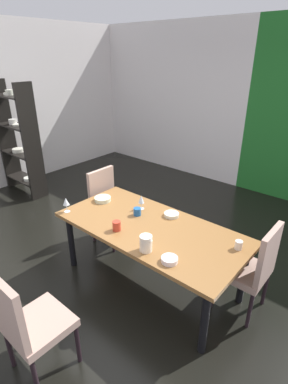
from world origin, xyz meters
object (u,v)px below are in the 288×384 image
Objects in this scene: chair_left_far at (108,203)px; display_shelf at (18,139)px; cup_near_window at (117,226)px; wine_glass_west at (66,202)px; serving_bowl_front at (172,215)px; pitcher_north at (146,243)px; serving_bowl_near_shelf at (170,260)px; cup_south at (137,212)px; chair_right_far at (252,266)px; serving_bowl_center at (103,199)px; chair_head_near at (27,322)px; cup_left at (239,245)px; dining_table at (150,232)px; wine_glass_east at (141,200)px.

display_shelf is (-2.30, 0.07, 0.44)m from chair_left_far.
cup_near_window is at bearing -12.13° from display_shelf.
wine_glass_west is 1.05× the size of serving_bowl_front.
chair_left_far reaches higher than pitcher_north.
cup_south reaches higher than serving_bowl_near_shelf.
chair_right_far is at bearing 53.12° from serving_bowl_near_shelf.
chair_right_far is 1.28m from cup_south.
chair_left_far is 1.04m from serving_bowl_front.
cup_near_window is at bearing 171.16° from pitcher_north.
display_shelf is at bearing 162.40° from wine_glass_west.
chair_right_far is 4.96× the size of serving_bowl_center.
chair_head_near is at bearing -61.96° from serving_bowl_center.
cup_near_window is at bearing 7.56° from wine_glass_west.
cup_left is at bearing 61.58° from chair_head_near.
serving_bowl_near_shelf is (1.47, -0.65, 0.21)m from chair_left_far.
pitcher_north is at bearing -73.65° from serving_bowl_front.
serving_bowl_center is (-0.81, 0.08, 0.10)m from dining_table.
cup_left reaches higher than dining_table.
chair_left_far is 0.73m from wine_glass_east.
serving_bowl_front is (0.95, 0.68, -0.10)m from wine_glass_west.
dining_table is 1.40m from chair_head_near.
chair_head_near is at bearing -80.46° from cup_near_window.
chair_head_near reaches higher than cup_left.
chair_right_far is 6.28× the size of pitcher_north.
chair_left_far is 5.79× the size of wine_glass_west.
chair_right_far is at bearing -0.06° from serving_bowl_front.
pitcher_north is at bearing 131.36° from chair_right_far.
cup_south is at bearing -5.60° from display_shelf.
wine_glass_west is (2.37, -0.75, -0.14)m from display_shelf.
cup_near_window is (3.07, -0.66, -0.21)m from display_shelf.
dining_table is at bearing 124.06° from pitcher_north.
display_shelf is at bearing 177.73° from cup_left.
chair_left_far is 0.79m from cup_south.
wine_glass_west is at bearing -134.68° from wine_glass_east.
chair_right_far is 6.75× the size of serving_bowl_near_shelf.
cup_south is at bearing 1.40° from serving_bowl_center.
pitcher_north is at bearing -137.63° from cup_left.
chair_left_far reaches higher than serving_bowl_near_shelf.
chair_right_far is 1.34m from wine_glass_east.
cup_south is at bearing 99.09° from chair_head_near.
chair_right_far reaches higher than cup_left.
chair_left_far is at bearing 90.00° from chair_right_far.
chair_left_far is 0.98× the size of chair_head_near.
chair_head_near is 3.74m from display_shelf.
display_shelf is at bearing 89.02° from chair_right_far.
dining_table is 1.03m from chair_right_far.
wine_glass_east is at bearing 82.54° from chair_left_far.
serving_bowl_center is 0.88m from serving_bowl_front.
serving_bowl_front is at bearing 124.66° from serving_bowl_near_shelf.
pitcher_north is at bearing 1.18° from wine_glass_west.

